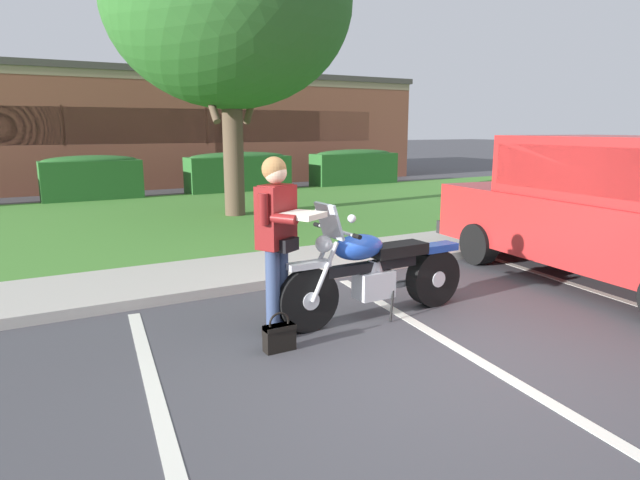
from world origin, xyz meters
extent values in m
plane|color=#424247|center=(0.00, 0.00, 0.00)|extent=(140.00, 140.00, 0.00)
cube|color=#B7B2A8|center=(0.00, 2.62, 0.06)|extent=(60.00, 0.20, 0.12)
cube|color=#B7B2A8|center=(0.00, 3.47, 0.04)|extent=(60.00, 1.50, 0.08)
cube|color=#478433|center=(0.00, 8.32, 0.03)|extent=(60.00, 8.21, 0.06)
cube|color=silver|center=(-2.35, 0.20, 0.00)|extent=(0.65, 4.38, 0.01)
cube|color=silver|center=(0.30, 0.20, 0.00)|extent=(0.65, 4.38, 0.01)
cube|color=silver|center=(2.96, 0.20, 0.00)|extent=(0.65, 4.38, 0.01)
cylinder|color=black|center=(-0.69, 1.02, 0.32)|extent=(0.64, 0.11, 0.64)
cylinder|color=silver|center=(-0.69, 1.02, 0.32)|extent=(0.18, 0.12, 0.18)
cylinder|color=black|center=(0.91, 1.05, 0.32)|extent=(0.64, 0.19, 0.64)
cylinder|color=silver|center=(0.91, 1.05, 0.32)|extent=(0.18, 0.20, 0.18)
cube|color=silver|center=(-0.69, 1.02, 0.67)|extent=(0.44, 0.15, 0.06)
cube|color=blue|center=(0.96, 1.05, 0.66)|extent=(0.44, 0.21, 0.08)
cylinder|color=silver|center=(-0.55, 0.94, 0.60)|extent=(0.31, 0.05, 0.58)
cylinder|color=silver|center=(-0.56, 1.10, 0.60)|extent=(0.31, 0.05, 0.58)
sphere|color=silver|center=(-0.52, 1.02, 0.86)|extent=(0.17, 0.17, 0.17)
cylinder|color=silver|center=(-0.38, 1.03, 0.98)|extent=(0.05, 0.72, 0.03)
cylinder|color=black|center=(-0.37, 0.67, 0.98)|extent=(0.05, 0.10, 0.04)
cylinder|color=black|center=(-0.39, 1.39, 0.98)|extent=(0.05, 0.10, 0.04)
sphere|color=silver|center=(-0.39, 0.73, 1.14)|extent=(0.08, 0.08, 0.08)
sphere|color=silver|center=(-0.40, 1.33, 1.14)|extent=(0.08, 0.08, 0.08)
cube|color=#B2BCC6|center=(-0.46, 1.02, 1.08)|extent=(0.15, 0.36, 0.35)
cube|color=black|center=(0.06, 1.03, 0.56)|extent=(1.10, 0.12, 0.10)
ellipsoid|color=blue|center=(-0.11, 1.03, 0.78)|extent=(0.57, 0.33, 0.26)
cube|color=black|center=(0.39, 1.04, 0.70)|extent=(0.65, 0.29, 0.12)
cube|color=silver|center=(0.09, 1.04, 0.36)|extent=(0.40, 0.25, 0.28)
cylinder|color=silver|center=(0.06, 1.03, 0.52)|extent=(0.18, 0.12, 0.21)
cylinder|color=silver|center=(0.12, 1.04, 0.52)|extent=(0.18, 0.12, 0.21)
cylinder|color=silver|center=(0.46, 1.18, 0.26)|extent=(0.60, 0.09, 0.08)
cylinder|color=silver|center=(0.66, 1.19, 0.26)|extent=(0.60, 0.09, 0.08)
cylinder|color=black|center=(0.21, 0.88, 0.15)|extent=(0.12, 0.12, 0.30)
cube|color=black|center=(-0.92, 1.11, 0.05)|extent=(0.21, 0.26, 0.10)
cube|color=black|center=(-1.04, 1.04, 0.05)|extent=(0.21, 0.26, 0.10)
cylinder|color=navy|center=(-0.93, 1.13, 0.43)|extent=(0.14, 0.14, 0.86)
cylinder|color=navy|center=(-1.05, 1.06, 0.43)|extent=(0.14, 0.14, 0.86)
cube|color=maroon|center=(-0.99, 1.09, 1.15)|extent=(0.44, 0.38, 0.58)
cube|color=maroon|center=(-0.99, 1.09, 1.42)|extent=(0.36, 0.32, 0.06)
sphere|color=beige|center=(-0.99, 1.09, 1.56)|extent=(0.21, 0.21, 0.21)
sphere|color=olive|center=(-1.00, 1.11, 1.59)|extent=(0.23, 0.23, 0.23)
cube|color=black|center=(-0.93, 0.98, 0.90)|extent=(0.24, 0.19, 0.12)
cylinder|color=maroon|center=(-0.77, 1.03, 1.17)|extent=(0.24, 0.34, 0.09)
cylinder|color=maroon|center=(-1.05, 0.87, 1.17)|extent=(0.24, 0.34, 0.09)
cylinder|color=maroon|center=(-0.79, 1.18, 1.25)|extent=(0.10, 0.10, 0.28)
cylinder|color=maroon|center=(-1.17, 0.97, 1.25)|extent=(0.10, 0.10, 0.28)
cube|color=beige|center=(-0.84, 0.83, 1.19)|extent=(0.44, 0.44, 0.05)
cube|color=black|center=(-1.15, 0.72, 0.12)|extent=(0.28, 0.12, 0.24)
cube|color=black|center=(-1.15, 0.72, 0.22)|extent=(0.28, 0.13, 0.04)
torus|color=black|center=(-1.15, 0.72, 0.26)|extent=(0.20, 0.02, 0.20)
cube|color=#AD2323|center=(3.49, 0.64, 0.70)|extent=(2.41, 4.88, 0.80)
cube|color=#AD2323|center=(3.47, 0.49, 1.48)|extent=(2.03, 3.09, 0.76)
cube|color=black|center=(2.64, 0.59, 1.48)|extent=(0.34, 2.71, 0.55)
cube|color=black|center=(3.61, 1.72, 1.44)|extent=(1.57, 0.41, 0.51)
cube|color=black|center=(3.76, 3.02, 0.40)|extent=(1.90, 0.31, 0.20)
cylinder|color=black|center=(2.77, 2.19, 0.30)|extent=(0.31, 0.62, 0.60)
cylinder|color=black|center=(4.54, 1.99, 0.30)|extent=(0.31, 0.62, 0.60)
cylinder|color=brown|center=(1.23, 8.00, 1.30)|extent=(0.44, 0.44, 2.60)
ellipsoid|color=#2D6628|center=(1.23, 8.00, 4.53)|extent=(5.14, 5.14, 4.37)
cylinder|color=brown|center=(1.78, 8.00, 2.77)|extent=(0.15, 1.21, 1.48)
cylinder|color=brown|center=(0.70, 8.00, 2.71)|extent=(0.15, 1.18, 1.35)
cube|color=#286028|center=(-1.13, 12.55, 0.55)|extent=(2.56, 0.90, 1.10)
ellipsoid|color=#286028|center=(-1.13, 12.55, 1.10)|extent=(2.43, 0.84, 0.28)
cube|color=#286028|center=(3.11, 12.55, 0.55)|extent=(3.20, 0.90, 1.10)
ellipsoid|color=#286028|center=(3.11, 12.55, 1.10)|extent=(3.04, 0.84, 0.28)
cube|color=#286028|center=(7.34, 12.55, 0.55)|extent=(3.07, 0.90, 1.10)
ellipsoid|color=#286028|center=(7.34, 12.55, 1.10)|extent=(2.92, 0.84, 0.28)
cube|color=#93513D|center=(-1.53, 19.30, 1.84)|extent=(25.56, 9.45, 3.67)
cube|color=#998466|center=(-1.53, 14.61, 3.55)|extent=(25.56, 0.10, 0.24)
cube|color=#4C4742|center=(-1.53, 19.30, 3.77)|extent=(25.81, 9.54, 0.20)
cube|color=#1E282D|center=(-1.53, 14.60, 2.02)|extent=(21.72, 0.06, 1.10)
cube|color=#93513D|center=(-1.53, 14.59, 2.02)|extent=(0.08, 0.04, 1.20)
cube|color=#93513D|center=(2.81, 14.59, 2.02)|extent=(0.08, 0.04, 1.20)
cube|color=#93513D|center=(7.16, 14.59, 2.02)|extent=(0.08, 0.04, 1.20)
cube|color=#473323|center=(3.58, 14.61, 1.05)|extent=(1.00, 0.08, 2.10)
camera|label=1|loc=(-3.13, -3.49, 1.96)|focal=30.94mm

